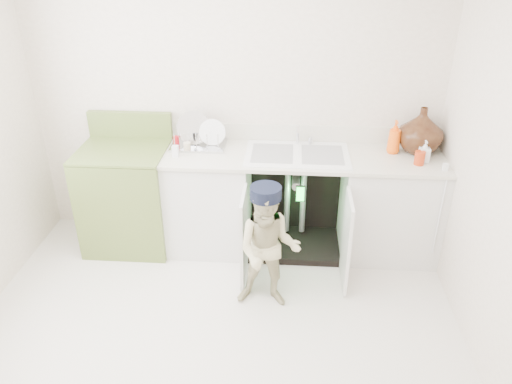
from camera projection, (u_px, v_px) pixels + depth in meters
The scene contains 5 objects.
ground at pixel (214, 339), 3.50m from camera, with size 3.50×3.50×0.00m, color beige.
room_shell at pixel (205, 180), 2.91m from camera, with size 6.00×5.50×1.26m.
counter_run at pixel (301, 198), 4.30m from camera, with size 2.44×1.02×1.28m.
avocado_stove at pixel (128, 196), 4.37m from camera, with size 0.73×0.65×1.14m.
repair_worker at pixel (268, 248), 3.61m from camera, with size 0.50×0.64×0.99m.
Camera 1 is at (0.48, -2.57, 2.56)m, focal length 35.00 mm.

